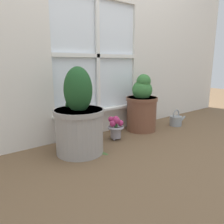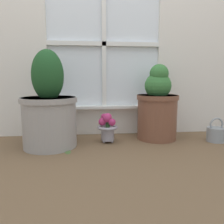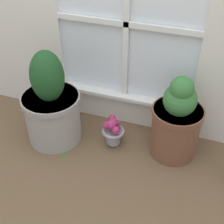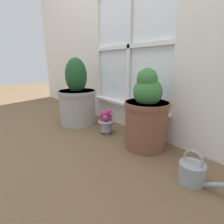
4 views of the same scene
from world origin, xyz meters
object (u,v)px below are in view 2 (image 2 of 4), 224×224
(potted_plant_right, at_px, (157,107))
(watering_can, at_px, (216,134))
(flower_vase, at_px, (107,127))
(potted_plant_left, at_px, (49,109))

(potted_plant_right, height_order, watering_can, potted_plant_right)
(watering_can, bearing_deg, flower_vase, 176.04)
(potted_plant_left, distance_m, watering_can, 1.30)
(flower_vase, height_order, watering_can, flower_vase)
(potted_plant_left, xyz_separation_m, watering_can, (1.29, 0.00, -0.21))
(watering_can, bearing_deg, potted_plant_left, -179.89)
(watering_can, bearing_deg, potted_plant_right, 164.11)
(potted_plant_right, xyz_separation_m, flower_vase, (-0.42, -0.07, -0.14))
(potted_plant_right, relative_size, flower_vase, 2.63)
(potted_plant_left, relative_size, potted_plant_right, 1.15)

